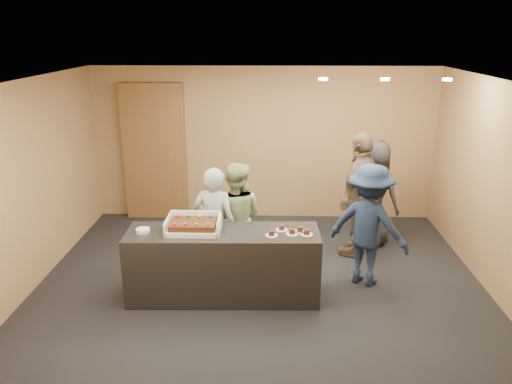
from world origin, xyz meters
TOP-DOWN VIEW (x-y plane):
  - room at (0.00, 0.00)m, footprint 6.04×6.00m
  - serving_counter at (-0.46, -0.44)m, footprint 2.42×0.76m
  - storage_cabinet at (-1.93, 2.41)m, footprint 1.10×0.15m
  - cake_box at (-0.82, -0.41)m, footprint 0.66×0.46m
  - sheet_cake at (-0.82, -0.44)m, footprint 0.56×0.39m
  - plate_stack at (-1.44, -0.48)m, footprint 0.17×0.17m
  - slice_a at (0.15, -0.55)m, footprint 0.15×0.15m
  - slice_b at (0.27, -0.37)m, footprint 0.15×0.15m
  - slice_c at (0.40, -0.49)m, footprint 0.15×0.15m
  - slice_d at (0.50, -0.41)m, footprint 0.15×0.15m
  - slice_e at (0.58, -0.50)m, footprint 0.15×0.15m
  - person_server_grey at (-0.61, 0.01)m, footprint 0.65×0.49m
  - person_sage_man at (-0.35, 0.28)m, footprint 0.83×0.68m
  - person_navy_man at (1.43, 0.01)m, footprint 1.24×1.08m
  - person_brown_extra at (1.46, 0.91)m, footprint 1.01×1.17m
  - person_dark_suit at (1.76, 1.38)m, footprint 0.97×0.94m
  - ceiling_spotlights at (1.60, 0.50)m, footprint 1.72×0.12m

SIDE VIEW (x-z plane):
  - serving_counter at x=-0.46m, z-range 0.00..0.90m
  - person_sage_man at x=-0.35m, z-range 0.00..1.59m
  - person_server_grey at x=-0.61m, z-range 0.00..1.60m
  - person_navy_man at x=1.43m, z-range 0.00..1.66m
  - person_dark_suit at x=1.76m, z-range 0.00..1.67m
  - plate_stack at x=-1.44m, z-range 0.90..0.94m
  - slice_a at x=0.15m, z-range 0.89..0.96m
  - slice_b at x=0.27m, z-range 0.89..0.96m
  - slice_c at x=0.40m, z-range 0.89..0.96m
  - slice_d at x=0.50m, z-range 0.89..0.96m
  - slice_e at x=0.58m, z-range 0.89..0.96m
  - cake_box at x=-0.82m, z-range 0.85..1.04m
  - person_brown_extra at x=1.46m, z-range 0.00..1.89m
  - sheet_cake at x=-0.82m, z-range 0.94..1.05m
  - storage_cabinet at x=-1.93m, z-range 0.00..2.42m
  - room at x=0.00m, z-range 0.00..2.70m
  - ceiling_spotlights at x=1.60m, z-range 2.66..2.69m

